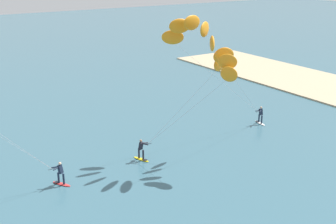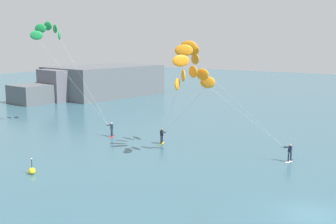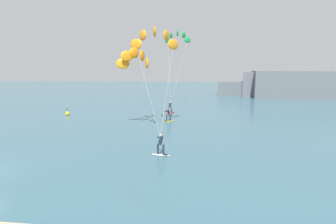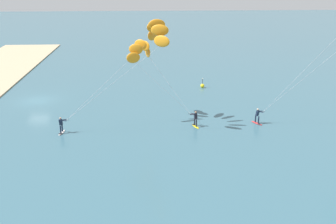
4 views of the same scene
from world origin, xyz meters
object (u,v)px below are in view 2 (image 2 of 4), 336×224
Objects in this scene: kitesurfer_nearshore at (191,81)px; kitesurfer_mid_water at (192,57)px; kitesurfer_far_out at (51,35)px; marker_buoy at (32,171)px.

kitesurfer_nearshore is 2.91m from kitesurfer_mid_water.
marker_buoy is at bearing -135.89° from kitesurfer_far_out.
kitesurfer_far_out reaches higher than kitesurfer_mid_water.
marker_buoy is at bearing 152.71° from kitesurfer_mid_water.
kitesurfer_mid_water is 0.84× the size of kitesurfer_far_out.
kitesurfer_mid_water is 8.08× the size of marker_buoy.
kitesurfer_far_out is 22.72m from marker_buoy.
marker_buoy is (-11.87, 8.00, -6.90)m from kitesurfer_nearshore.
kitesurfer_nearshore is 15.89m from marker_buoy.
kitesurfer_nearshore is at bearing -96.04° from kitesurfer_far_out.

